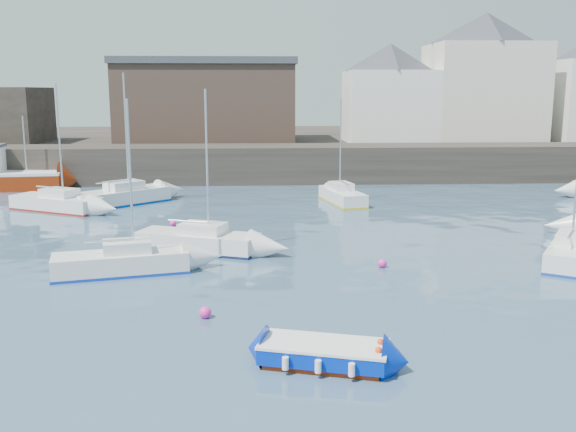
{
  "coord_description": "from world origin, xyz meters",
  "views": [
    {
      "loc": [
        -1.6,
        -18.55,
        7.47
      ],
      "look_at": [
        0.0,
        12.0,
        1.5
      ],
      "focal_mm": 40.0,
      "sensor_mm": 36.0,
      "label": 1
    }
  ],
  "objects_px": {
    "sailboat_b": "(198,241)",
    "buoy_far": "(173,226)",
    "blue_dinghy": "(324,353)",
    "sailboat_f": "(342,195)",
    "sailboat_e": "(57,203)",
    "sailboat_a": "(122,262)",
    "buoy_mid": "(382,267)",
    "sailboat_c": "(570,253)",
    "sailboat_h": "(121,196)",
    "buoy_near": "(205,318)",
    "fishing_boat": "(2,176)"
  },
  "relations": [
    {
      "from": "fishing_boat",
      "to": "buoy_far",
      "type": "distance_m",
      "value": 20.75
    },
    {
      "from": "fishing_boat",
      "to": "sailboat_b",
      "type": "xyz_separation_m",
      "value": [
        16.75,
        -20.21,
        -0.59
      ]
    },
    {
      "from": "buoy_mid",
      "to": "blue_dinghy",
      "type": "bearing_deg",
      "value": -109.97
    },
    {
      "from": "sailboat_b",
      "to": "sailboat_h",
      "type": "relative_size",
      "value": 0.87
    },
    {
      "from": "sailboat_a",
      "to": "sailboat_b",
      "type": "relative_size",
      "value": 0.95
    },
    {
      "from": "fishing_boat",
      "to": "sailboat_b",
      "type": "relative_size",
      "value": 1.16
    },
    {
      "from": "sailboat_h",
      "to": "buoy_near",
      "type": "distance_m",
      "value": 23.42
    },
    {
      "from": "sailboat_e",
      "to": "buoy_near",
      "type": "xyz_separation_m",
      "value": [
        10.86,
        -20.21,
        -0.52
      ]
    },
    {
      "from": "sailboat_c",
      "to": "buoy_near",
      "type": "xyz_separation_m",
      "value": [
        -15.5,
        -6.05,
        -0.5
      ]
    },
    {
      "from": "sailboat_f",
      "to": "buoy_mid",
      "type": "bearing_deg",
      "value": -91.65
    },
    {
      "from": "buoy_mid",
      "to": "buoy_far",
      "type": "distance_m",
      "value": 13.57
    },
    {
      "from": "sailboat_e",
      "to": "sailboat_b",
      "type": "bearing_deg",
      "value": -48.0
    },
    {
      "from": "sailboat_b",
      "to": "sailboat_c",
      "type": "xyz_separation_m",
      "value": [
        16.5,
        -3.21,
        0.01
      ]
    },
    {
      "from": "sailboat_c",
      "to": "sailboat_h",
      "type": "xyz_separation_m",
      "value": [
        -22.75,
        16.21,
        0.06
      ]
    },
    {
      "from": "fishing_boat",
      "to": "sailboat_b",
      "type": "height_order",
      "value": "sailboat_b"
    },
    {
      "from": "sailboat_c",
      "to": "sailboat_f",
      "type": "relative_size",
      "value": 0.94
    },
    {
      "from": "sailboat_b",
      "to": "buoy_far",
      "type": "distance_m",
      "value": 6.07
    },
    {
      "from": "fishing_boat",
      "to": "buoy_mid",
      "type": "relative_size",
      "value": 22.33
    },
    {
      "from": "sailboat_f",
      "to": "sailboat_e",
      "type": "bearing_deg",
      "value": -173.76
    },
    {
      "from": "sailboat_c",
      "to": "sailboat_b",
      "type": "bearing_deg",
      "value": 169.0
    },
    {
      "from": "buoy_mid",
      "to": "buoy_far",
      "type": "xyz_separation_m",
      "value": [
        -10.08,
        9.08,
        0.0
      ]
    },
    {
      "from": "sailboat_c",
      "to": "buoy_mid",
      "type": "bearing_deg",
      "value": -179.07
    },
    {
      "from": "sailboat_c",
      "to": "sailboat_f",
      "type": "bearing_deg",
      "value": 115.93
    },
    {
      "from": "blue_dinghy",
      "to": "sailboat_f",
      "type": "distance_m",
      "value": 26.55
    },
    {
      "from": "sailboat_c",
      "to": "buoy_near",
      "type": "distance_m",
      "value": 16.64
    },
    {
      "from": "sailboat_b",
      "to": "sailboat_a",
      "type": "bearing_deg",
      "value": -127.4
    },
    {
      "from": "sailboat_f",
      "to": "buoy_mid",
      "type": "height_order",
      "value": "sailboat_f"
    },
    {
      "from": "sailboat_b",
      "to": "sailboat_e",
      "type": "xyz_separation_m",
      "value": [
        -9.85,
        10.95,
        0.02
      ]
    },
    {
      "from": "sailboat_f",
      "to": "sailboat_a",
      "type": "bearing_deg",
      "value": -124.53
    },
    {
      "from": "buoy_mid",
      "to": "sailboat_h",
      "type": "bearing_deg",
      "value": 131.41
    },
    {
      "from": "blue_dinghy",
      "to": "sailboat_c",
      "type": "relative_size",
      "value": 0.58
    },
    {
      "from": "sailboat_c",
      "to": "fishing_boat",
      "type": "bearing_deg",
      "value": 144.85
    },
    {
      "from": "sailboat_a",
      "to": "buoy_mid",
      "type": "height_order",
      "value": "sailboat_a"
    },
    {
      "from": "sailboat_f",
      "to": "sailboat_b",
      "type": "bearing_deg",
      "value": -123.67
    },
    {
      "from": "sailboat_h",
      "to": "sailboat_c",
      "type": "bearing_deg",
      "value": -35.46
    },
    {
      "from": "sailboat_e",
      "to": "buoy_far",
      "type": "height_order",
      "value": "sailboat_e"
    },
    {
      "from": "sailboat_c",
      "to": "sailboat_h",
      "type": "distance_m",
      "value": 27.93
    },
    {
      "from": "sailboat_c",
      "to": "sailboat_f",
      "type": "xyz_separation_m",
      "value": [
        -7.87,
        16.18,
        -0.01
      ]
    },
    {
      "from": "sailboat_e",
      "to": "buoy_mid",
      "type": "xyz_separation_m",
      "value": [
        18.02,
        -14.29,
        -0.52
      ]
    },
    {
      "from": "sailboat_a",
      "to": "sailboat_f",
      "type": "distance_m",
      "value": 20.27
    },
    {
      "from": "buoy_near",
      "to": "sailboat_a",
      "type": "bearing_deg",
      "value": 124.9
    },
    {
      "from": "sailboat_a",
      "to": "sailboat_f",
      "type": "xyz_separation_m",
      "value": [
        11.49,
        16.7,
        -0.01
      ]
    },
    {
      "from": "fishing_boat",
      "to": "sailboat_f",
      "type": "relative_size",
      "value": 1.25
    },
    {
      "from": "fishing_boat",
      "to": "sailboat_a",
      "type": "xyz_separation_m",
      "value": [
        13.9,
        -23.94,
        -0.58
      ]
    },
    {
      "from": "sailboat_a",
      "to": "buoy_mid",
      "type": "relative_size",
      "value": 18.32
    },
    {
      "from": "sailboat_c",
      "to": "buoy_far",
      "type": "height_order",
      "value": "sailboat_c"
    },
    {
      "from": "blue_dinghy",
      "to": "sailboat_c",
      "type": "height_order",
      "value": "sailboat_c"
    },
    {
      "from": "sailboat_f",
      "to": "fishing_boat",
      "type": "bearing_deg",
      "value": 164.08
    },
    {
      "from": "sailboat_a",
      "to": "buoy_far",
      "type": "distance_m",
      "value": 9.53
    },
    {
      "from": "sailboat_b",
      "to": "sailboat_h",
      "type": "distance_m",
      "value": 14.42
    }
  ]
}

